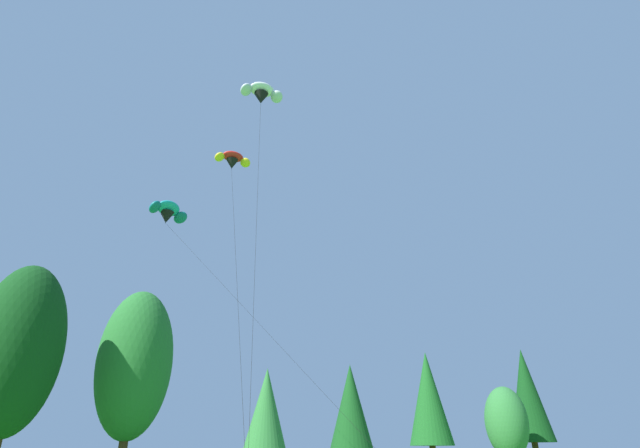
# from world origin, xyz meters

# --- Properties ---
(treeline_tree_c) EXTENTS (5.83, 5.83, 14.92)m
(treeline_tree_c) POSITION_xyz_m (-15.66, 42.34, 9.04)
(treeline_tree_c) COLOR #472D19
(treeline_tree_c) RESTS_ON ground_plane
(treeline_tree_d) EXTENTS (5.80, 5.80, 14.83)m
(treeline_tree_d) POSITION_xyz_m (-7.69, 45.71, 8.98)
(treeline_tree_d) COLOR #472D19
(treeline_tree_d) RESTS_ON ground_plane
(treeline_tree_e) EXTENTS (3.53, 3.53, 8.80)m
(treeline_tree_e) POSITION_xyz_m (2.42, 42.73, 5.51)
(treeline_tree_e) COLOR #472D19
(treeline_tree_e) RESTS_ON ground_plane
(treeline_tree_f) EXTENTS (3.69, 3.69, 9.48)m
(treeline_tree_f) POSITION_xyz_m (9.74, 42.25, 5.94)
(treeline_tree_f) COLOR #472D19
(treeline_tree_f) RESTS_ON ground_plane
(treeline_tree_g) EXTENTS (4.17, 4.17, 11.69)m
(treeline_tree_g) POSITION_xyz_m (19.72, 45.15, 7.32)
(treeline_tree_g) COLOR #472D19
(treeline_tree_g) RESTS_ON ground_plane
(treeline_tree_h) EXTENTS (4.09, 4.09, 8.49)m
(treeline_tree_h) POSITION_xyz_m (27.15, 43.10, 5.13)
(treeline_tree_h) COLOR #472D19
(treeline_tree_h) RESTS_ON ground_plane
(treeline_tree_i) EXTENTS (4.50, 4.50, 13.19)m
(treeline_tree_i) POSITION_xyz_m (33.64, 46.40, 8.26)
(treeline_tree_i) COLOR #472D19
(treeline_tree_i) RESTS_ON ground_plane
(parafoil_kite_high_red_yellow) EXTENTS (2.73, 11.93, 20.52)m
(parafoil_kite_high_red_yellow) POSITION_xyz_m (-4.24, 32.09, 21.05)
(parafoil_kite_high_red_yellow) COLOR red
(parafoil_kite_mid_teal) EXTENTS (13.53, 14.70, 19.46)m
(parafoil_kite_mid_teal) POSITION_xyz_m (-7.22, 40.50, 20.08)
(parafoil_kite_mid_teal) COLOR teal
(parafoil_kite_far_white) EXTENTS (3.69, 9.03, 24.43)m
(parafoil_kite_far_white) POSITION_xyz_m (-3.30, 29.05, 24.87)
(parafoil_kite_far_white) COLOR white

